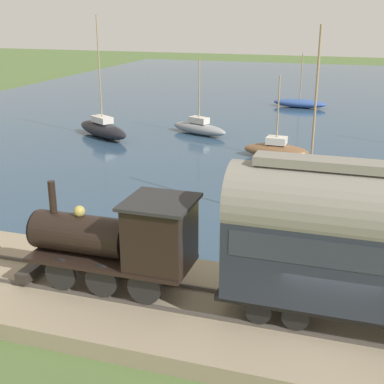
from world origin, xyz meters
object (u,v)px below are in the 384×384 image
passenger_coach (376,240)px  sailboat_black (103,129)px  sailboat_blue (300,103)px  sailboat_yellow (307,213)px  sailboat_gray (199,128)px  sailboat_brown (276,150)px  steam_locomotive (122,238)px

passenger_coach → sailboat_black: size_ratio=0.95×
sailboat_blue → sailboat_yellow: size_ratio=0.62×
sailboat_black → sailboat_gray: bearing=-32.3°
sailboat_gray → sailboat_yellow: sailboat_yellow is taller
sailboat_brown → steam_locomotive: bearing=177.9°
sailboat_black → sailboat_yellow: size_ratio=1.02×
passenger_coach → sailboat_gray: sailboat_gray is taller
steam_locomotive → sailboat_gray: 24.97m
steam_locomotive → sailboat_yellow: sailboat_yellow is taller
sailboat_black → passenger_coach: bearing=-106.4°
steam_locomotive → sailboat_brown: bearing=-4.8°
sailboat_blue → sailboat_gray: bearing=162.9°
steam_locomotive → sailboat_blue: size_ratio=1.09×
steam_locomotive → sailboat_brown: 19.66m
passenger_coach → sailboat_yellow: bearing=16.7°
steam_locomotive → sailboat_gray: bearing=11.6°
sailboat_brown → sailboat_yellow: sailboat_yellow is taller
sailboat_black → sailboat_yellow: bearing=-96.3°
sailboat_gray → sailboat_black: (-3.12, 6.51, 0.13)m
sailboat_brown → sailboat_blue: 19.05m
passenger_coach → sailboat_blue: 39.19m
sailboat_gray → steam_locomotive: bearing=-145.5°
sailboat_yellow → sailboat_gray: bearing=1.6°
passenger_coach → sailboat_brown: size_ratio=1.59×
passenger_coach → sailboat_brown: passenger_coach is taller
steam_locomotive → sailboat_black: 24.25m
steam_locomotive → sailboat_yellow: bearing=-30.1°
steam_locomotive → sailboat_yellow: size_ratio=0.68×
passenger_coach → sailboat_yellow: (8.34, 2.51, -2.59)m
sailboat_blue → sailboat_yellow: bearing=-167.2°
passenger_coach → sailboat_brown: 20.51m
steam_locomotive → sailboat_black: bearing=28.5°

